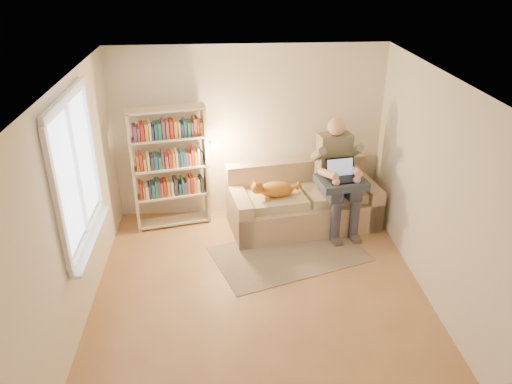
{
  "coord_description": "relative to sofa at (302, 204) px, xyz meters",
  "views": [
    {
      "loc": [
        -0.42,
        -4.79,
        3.81
      ],
      "look_at": [
        0.02,
        1.0,
        0.93
      ],
      "focal_mm": 35.0,
      "sensor_mm": 36.0,
      "label": 1
    }
  ],
  "objects": [
    {
      "name": "bookshelf",
      "position": [
        -1.93,
        0.15,
        0.68
      ],
      "size": [
        1.25,
        0.5,
        1.83
      ],
      "rotation": [
        0.0,
        0.0,
        0.21
      ],
      "color": "beige",
      "rests_on": "floor"
    },
    {
      "name": "wall_right",
      "position": [
        1.23,
        -1.75,
        0.97
      ],
      "size": [
        0.02,
        4.5,
        2.6
      ],
      "primitive_type": "cube",
      "color": "silver",
      "rests_on": "floor"
    },
    {
      "name": "window",
      "position": [
        -2.71,
        -1.55,
        1.04
      ],
      "size": [
        0.12,
        1.52,
        1.69
      ],
      "color": "white",
      "rests_on": "wall_left"
    },
    {
      "name": "wall_front",
      "position": [
        -0.77,
        -4.0,
        0.97
      ],
      "size": [
        4.0,
        0.02,
        2.6
      ],
      "primitive_type": "cube",
      "color": "silver",
      "rests_on": "floor"
    },
    {
      "name": "person",
      "position": [
        0.47,
        -0.09,
        0.59
      ],
      "size": [
        0.58,
        0.82,
        1.66
      ],
      "rotation": [
        0.0,
        0.0,
        0.16
      ],
      "color": "gray",
      "rests_on": "sofa"
    },
    {
      "name": "blanket",
      "position": [
        0.58,
        -0.25,
        0.47
      ],
      "size": [
        0.74,
        0.64,
        0.11
      ],
      "primitive_type": "cube",
      "rotation": [
        0.0,
        0.0,
        0.16
      ],
      "color": "#2B384C",
      "rests_on": "person"
    },
    {
      "name": "rug",
      "position": [
        -0.29,
        -0.82,
        -0.33
      ],
      "size": [
        2.29,
        1.77,
        0.01
      ],
      "primitive_type": "cube",
      "rotation": [
        0.0,
        0.0,
        0.33
      ],
      "color": "gray",
      "rests_on": "floor"
    },
    {
      "name": "floor",
      "position": [
        -0.77,
        -1.75,
        -0.33
      ],
      "size": [
        4.5,
        4.5,
        0.0
      ],
      "primitive_type": "plane",
      "color": "#9B7046",
      "rests_on": "ground"
    },
    {
      "name": "ceiling",
      "position": [
        -0.77,
        -1.75,
        2.27
      ],
      "size": [
        4.0,
        4.5,
        0.02
      ],
      "primitive_type": "cube",
      "color": "white",
      "rests_on": "wall_back"
    },
    {
      "name": "wall_left",
      "position": [
        -2.77,
        -1.75,
        0.97
      ],
      "size": [
        0.02,
        4.5,
        2.6
      ],
      "primitive_type": "cube",
      "color": "silver",
      "rests_on": "floor"
    },
    {
      "name": "sofa",
      "position": [
        0.0,
        0.0,
        0.0
      ],
      "size": [
        2.28,
        1.3,
        0.92
      ],
      "rotation": [
        0.0,
        0.0,
        0.16
      ],
      "color": "tan",
      "rests_on": "floor"
    },
    {
      "name": "laptop",
      "position": [
        0.58,
        -0.24,
        0.59
      ],
      "size": [
        0.47,
        0.39,
        0.37
      ],
      "rotation": [
        0.0,
        0.0,
        0.16
      ],
      "color": "black",
      "rests_on": "blanket"
    },
    {
      "name": "wall_back",
      "position": [
        -0.77,
        0.5,
        0.97
      ],
      "size": [
        4.0,
        0.02,
        2.6
      ],
      "primitive_type": "cube",
      "color": "silver",
      "rests_on": "floor"
    },
    {
      "name": "cat",
      "position": [
        -0.5,
        -0.22,
        0.37
      ],
      "size": [
        0.74,
        0.34,
        0.28
      ],
      "rotation": [
        0.0,
        0.0,
        0.16
      ],
      "color": "orange",
      "rests_on": "sofa"
    }
  ]
}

